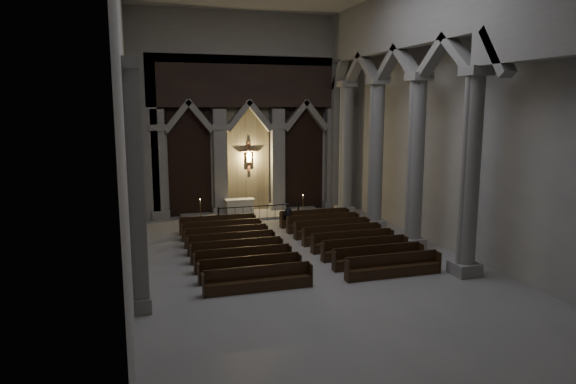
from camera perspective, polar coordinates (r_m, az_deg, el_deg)
The scene contains 11 objects.
room at distance 20.26m, azimuth 2.82°, elevation 12.44°, with size 24.00×24.10×12.00m.
sanctuary_wall at distance 31.34m, azimuth -4.39°, elevation 9.60°, with size 14.00×0.77×12.00m.
right_arcade at distance 23.84m, azimuth 14.56°, elevation 12.26°, with size 1.00×24.00×12.00m.
left_pilasters at distance 22.72m, azimuth -16.64°, elevation 2.41°, with size 0.60×13.00×8.03m.
sanctuary_step at distance 31.11m, azimuth -3.86°, elevation -2.53°, with size 8.50×2.60×0.15m, color gray.
altar at distance 31.05m, azimuth -5.39°, elevation -1.59°, with size 1.75×0.70×0.89m.
altar_rail at distance 29.55m, azimuth -3.21°, elevation -2.08°, with size 4.81×0.09×0.94m.
candle_stand_left at distance 29.67m, azimuth -9.69°, elevation -2.66°, with size 0.23×0.23×1.36m.
candle_stand_right at distance 30.95m, azimuth 1.67°, elevation -2.05°, with size 0.22×0.22×1.31m.
pews at distance 23.59m, azimuth 0.51°, elevation -5.90°, with size 9.39×9.46×0.89m.
worshipper at distance 28.01m, azimuth 0.01°, elevation -2.63°, with size 0.49×0.32×1.33m, color black.
Camera 1 is at (-6.78, -19.06, 6.58)m, focal length 32.00 mm.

